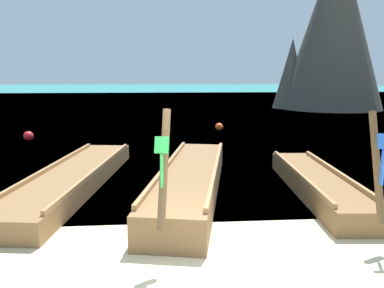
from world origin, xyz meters
name	(u,v)px	position (x,y,z in m)	size (l,w,h in m)	color
ground	(215,283)	(0.00, 0.00, 0.00)	(120.00, 120.00, 0.00)	beige
sea_water	(167,92)	(0.00, 62.19, 0.00)	(120.00, 120.00, 0.00)	teal
longtail_boat_pink_ribbon	(74,178)	(-3.01, 4.80, 0.24)	(2.21, 7.60, 2.53)	brown
longtail_boat_green_ribbon	(191,181)	(-0.04, 4.02, 0.33)	(2.50, 7.04, 2.35)	brown
longtail_boat_blue_ribbon	(318,184)	(3.02, 3.77, 0.26)	(1.41, 5.75, 2.26)	brown
karst_rock	(332,26)	(13.61, 27.12, 6.95)	(9.01, 8.49, 14.27)	#47443D
mooring_buoy_near	(219,127)	(2.21, 14.49, 0.21)	(0.41, 0.41, 0.41)	#EA5119
mooring_buoy_far	(29,136)	(-6.63, 12.09, 0.22)	(0.43, 0.43, 0.43)	red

